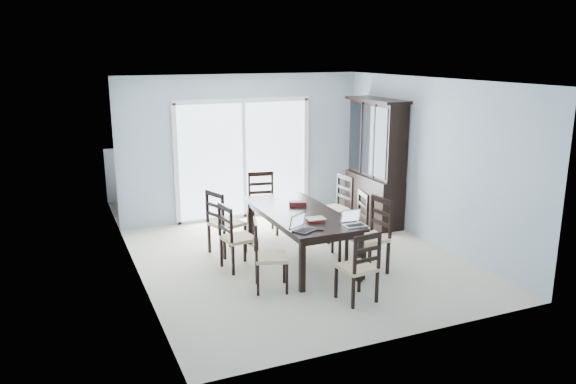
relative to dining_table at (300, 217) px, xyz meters
name	(u,v)px	position (x,y,z in m)	size (l,w,h in m)	color
floor	(300,261)	(0.00, 0.00, -0.67)	(5.00, 5.00, 0.00)	beige
ceiling	(301,81)	(0.00, 0.00, 1.93)	(5.00, 5.00, 0.00)	white
back_wall	(243,147)	(0.00, 2.50, 0.63)	(4.50, 0.02, 2.60)	#9BADB9
wall_left	(137,189)	(-2.25, 0.00, 0.63)	(0.02, 5.00, 2.60)	#9BADB9
wall_right	(431,162)	(2.25, 0.00, 0.63)	(0.02, 5.00, 2.60)	#9BADB9
balcony	(229,205)	(0.00, 3.50, -0.72)	(4.50, 2.00, 0.10)	gray
railing	(214,167)	(0.00, 4.50, -0.12)	(4.50, 0.06, 1.10)	#99999E
dining_table	(300,217)	(0.00, 0.00, 0.00)	(1.00, 2.20, 0.75)	black
china_hutch	(376,163)	(2.02, 1.25, 0.40)	(0.50, 1.38, 2.20)	black
sliding_door	(244,159)	(0.00, 2.48, 0.41)	(2.52, 0.05, 2.18)	silver
chair_left_near	(264,248)	(-0.84, -0.74, -0.11)	(0.51, 0.51, 1.07)	black
chair_left_mid	(232,230)	(-1.00, 0.06, -0.09)	(0.48, 0.47, 1.10)	black
chair_left_far	(221,216)	(-0.97, 0.71, -0.07)	(0.56, 0.55, 1.15)	black
chair_right_near	(374,227)	(0.79, -0.74, -0.04)	(0.50, 0.49, 1.20)	black
chair_right_mid	(356,217)	(0.84, -0.14, -0.07)	(0.52, 0.51, 1.14)	black
chair_right_far	(339,200)	(1.02, 0.73, -0.04)	(0.50, 0.49, 1.20)	black
chair_end_near	(362,260)	(0.10, -1.58, -0.12)	(0.44, 0.45, 1.05)	black
chair_end_far	(262,196)	(-0.01, 1.53, -0.05)	(0.51, 0.52, 1.17)	black
laptop_dark	(305,227)	(-0.30, -0.83, 0.13)	(0.37, 0.33, 0.21)	black
laptop_silver	(355,223)	(0.38, -0.91, 0.13)	(0.30, 0.21, 0.20)	#B0B0B2
book_stack	(315,220)	(0.00, -0.50, 0.10)	(0.27, 0.21, 0.04)	maroon
cell_phone	(320,230)	(-0.12, -0.89, 0.08)	(0.11, 0.05, 0.01)	black
game_box	(298,204)	(0.10, 0.31, 0.11)	(0.25, 0.13, 0.06)	#480E18
hot_tub	(208,179)	(-0.35, 3.70, -0.19)	(2.24, 2.09, 0.97)	maroon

